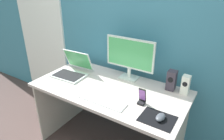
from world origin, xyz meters
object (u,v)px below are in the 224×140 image
object	(u,v)px
monitor	(130,56)
laptop	(72,70)
mouse	(160,117)
keyboard_external	(102,101)
phone_in_dock	(142,98)
speaker_near_monitor	(172,80)
speaker_right	(186,85)

from	to	relation	value
monitor	laptop	distance (m)	0.62
mouse	keyboard_external	bearing A→B (deg)	-173.64
phone_in_dock	speaker_near_monitor	bearing A→B (deg)	70.20
monitor	keyboard_external	world-z (taller)	monitor
laptop	mouse	distance (m)	1.06
speaker_right	phone_in_dock	distance (m)	0.43
phone_in_dock	speaker_right	bearing A→B (deg)	54.38
laptop	keyboard_external	size ratio (longest dim) A/B	0.82
keyboard_external	mouse	size ratio (longest dim) A/B	4.21
laptop	phone_in_dock	xyz separation A→B (m)	(0.84, -0.10, 0.00)
monitor	mouse	world-z (taller)	monitor
monitor	laptop	world-z (taller)	monitor
monitor	mouse	size ratio (longest dim) A/B	5.03
speaker_right	laptop	bearing A→B (deg)	-167.36
speaker_right	keyboard_external	xyz separation A→B (m)	(-0.54, -0.49, -0.08)
keyboard_external	phone_in_dock	world-z (taller)	phone_in_dock
speaker_right	laptop	size ratio (longest dim) A/B	0.49
speaker_near_monitor	mouse	bearing A→B (deg)	-80.91
speaker_near_monitor	mouse	size ratio (longest dim) A/B	1.84
monitor	speaker_near_monitor	world-z (taller)	monitor
laptop	speaker_right	bearing A→B (deg)	12.64
speaker_right	mouse	world-z (taller)	speaker_right
mouse	phone_in_dock	bearing A→B (deg)	153.22
laptop	mouse	xyz separation A→B (m)	(1.04, -0.22, -0.03)
speaker_right	keyboard_external	bearing A→B (deg)	-137.74
speaker_near_monitor	phone_in_dock	world-z (taller)	speaker_near_monitor
keyboard_external	phone_in_dock	distance (m)	0.33
speaker_right	monitor	bearing A→B (deg)	-179.14
mouse	phone_in_dock	world-z (taller)	phone_in_dock
speaker_near_monitor	laptop	xyz separation A→B (m)	(-0.97, -0.24, -0.04)
monitor	phone_in_dock	world-z (taller)	monitor
phone_in_dock	keyboard_external	bearing A→B (deg)	-153.82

